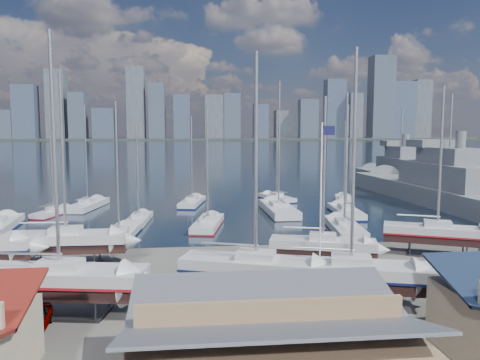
{
  "coord_description": "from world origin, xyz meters",
  "views": [
    {
      "loc": [
        -3.38,
        -45.38,
        11.38
      ],
      "look_at": [
        2.16,
        8.0,
        5.74
      ],
      "focal_mm": 35.0,
      "sensor_mm": 36.0,
      "label": 1
    }
  ],
  "objects": [
    {
      "name": "ground",
      "position": [
        0.0,
        -10.0,
        0.0
      ],
      "size": [
        1400.0,
        1400.0,
        0.0
      ],
      "primitive_type": "plane",
      "color": "#605E59",
      "rests_on": "ground"
    },
    {
      "name": "water",
      "position": [
        0.0,
        300.0,
        -0.15
      ],
      "size": [
        1400.0,
        600.0,
        0.4
      ],
      "primitive_type": "cube",
      "color": "#182B38",
      "rests_on": "ground"
    },
    {
      "name": "far_shore",
      "position": [
        0.0,
        560.0,
        1.1
      ],
      "size": [
        1400.0,
        80.0,
        2.2
      ],
      "primitive_type": "cube",
      "color": "#2D332D",
      "rests_on": "ground"
    },
    {
      "name": "skyline",
      "position": [
        -7.83,
        553.76,
        39.09
      ],
      "size": [
        639.14,
        43.8,
        107.69
      ],
      "color": "#475166",
      "rests_on": "far_shore"
    },
    {
      "name": "shed_grey",
      "position": [
        0.0,
        -26.0,
        2.15
      ],
      "size": [
        12.6,
        8.4,
        4.17
      ],
      "color": "#8C6B4C",
      "rests_on": "ground"
    },
    {
      "name": "sailboat_cradle_1",
      "position": [
        -11.61,
        -16.16,
        2.14
      ],
      "size": [
        11.15,
        4.78,
        17.35
      ],
      "rotation": [
        0.0,
        0.0,
        -0.17
      ],
      "color": "#2D2D33",
      "rests_on": "ground"
    },
    {
      "name": "sailboat_cradle_2",
      "position": [
        -14.05,
        -5.2,
        2.1
      ],
      "size": [
        10.13,
        2.95,
        16.45
      ],
      "rotation": [
        0.0,
        0.0,
        -0.01
      ],
      "color": "#2D2D33",
      "rests_on": "ground"
    },
    {
      "name": "sailboat_cradle_3",
      "position": [
        0.85,
        -14.88,
        2.1
      ],
      "size": [
        10.61,
        6.09,
        16.51
      ],
      "rotation": [
        0.0,
        0.0,
        -0.34
      ],
      "color": "#2D2D33",
      "rests_on": "ground"
    },
    {
      "name": "sailboat_cradle_4",
      "position": [
        7.24,
        -8.78,
        1.98
      ],
      "size": [
        8.89,
        4.71,
        14.12
      ],
      "rotation": [
        0.0,
        0.0,
        -0.29
      ],
      "color": "#2D2D33",
      "rests_on": "ground"
    },
    {
      "name": "sailboat_cradle_5",
      "position": [
        6.87,
        -16.68,
        2.1
      ],
      "size": [
        10.67,
        5.6,
        16.56
      ],
      "rotation": [
        0.0,
        0.0,
        -0.28
      ],
      "color": "#2D2D33",
      "rests_on": "ground"
    },
    {
      "name": "sailboat_cradle_6",
      "position": [
        18.95,
        -5.43,
        2.04
      ],
      "size": [
        9.75,
        6.28,
        15.39
      ],
      "rotation": [
        0.0,
        0.0,
        -0.42
      ],
      "color": "#2D2D33",
      "rests_on": "ground"
    },
    {
      "name": "sailboat_moored_1",
      "position": [
        -22.1,
        19.53,
        0.31
      ],
      "size": [
        4.37,
        8.34,
        12.01
      ],
      "rotation": [
        0.0,
        0.0,
        1.29
      ],
      "color": "black",
      "rests_on": "water"
    },
    {
      "name": "sailboat_moored_2",
      "position": [
        -18.65,
        24.4,
        0.32
      ],
      "size": [
        4.66,
        10.8,
        15.79
      ],
      "rotation": [
        0.0,
        0.0,
        1.4
      ],
      "color": "black",
      "rests_on": "water"
    },
    {
      "name": "sailboat_moored_3",
      "position": [
        -10.98,
        3.39,
        0.31
      ],
      "size": [
        3.58,
        10.23,
        15.02
      ],
      "rotation": [
        0.0,
        0.0,
        1.49
      ],
      "color": "black",
      "rests_on": "water"
    },
    {
      "name": "sailboat_moored_4",
      "position": [
        -10.01,
        12.81,
        0.32
      ],
      "size": [
        2.92,
        8.6,
        12.77
      ],
      "rotation": [
        0.0,
        0.0,
        1.5
      ],
      "color": "black",
      "rests_on": "water"
    },
    {
      "name": "sailboat_moored_5",
      "position": [
        -3.37,
        26.11,
        0.31
      ],
      "size": [
        4.47,
        9.89,
        14.28
      ],
      "rotation": [
        0.0,
        0.0,
        1.38
      ],
      "color": "black",
      "rests_on": "water"
    },
    {
      "name": "sailboat_moored_6",
      "position": [
        -1.55,
        9.02,
        0.31
      ],
      "size": [
        4.51,
        10.06,
        14.53
      ],
      "rotation": [
        0.0,
        0.0,
        1.38
      ],
      "color": "black",
      "rests_on": "water"
    },
    {
      "name": "sailboat_moored_7",
      "position": [
        8.54,
        17.67,
        0.33
      ],
      "size": [
        3.74,
        12.66,
        19.03
      ],
      "rotation": [
        0.0,
        0.0,
        1.59
      ],
      "color": "black",
      "rests_on": "water"
    },
    {
      "name": "sailboat_moored_8",
      "position": [
        10.49,
        29.72,
        0.31
      ],
      "size": [
        5.26,
        8.95,
        12.93
      ],
      "rotation": [
        0.0,
        0.0,
        1.92
      ],
      "color": "black",
      "rests_on": "water"
    },
    {
      "name": "sailboat_moored_9",
      "position": [
        13.72,
        5.06,
        0.32
      ],
      "size": [
        4.27,
        11.08,
        16.31
      ],
      "rotation": [
        0.0,
        0.0,
        1.45
      ],
      "color": "black",
      "rests_on": "water"
    },
    {
      "name": "sailboat_moored_10",
      "position": [
        17.38,
        15.43,
        0.31
      ],
      "size": [
        3.69,
        10.6,
        15.57
      ],
      "rotation": [
        0.0,
        0.0,
        1.5
      ],
      "color": "black",
      "rests_on": "water"
    },
    {
      "name": "sailboat_moored_11",
      "position": [
        20.55,
        25.84,
        0.31
      ],
      "size": [
        4.89,
        9.42,
        13.56
      ],
      "rotation": [
        0.0,
        0.0,
        1.3
      ],
      "color": "black",
      "rests_on": "water"
    },
    {
      "name": "naval_ship_east",
      "position": [
        35.41,
        21.66,
        1.67
      ],
      "size": [
        10.59,
        52.88,
        18.73
      ],
      "rotation": [
        0.0,
        0.0,
        1.61
      ],
      "color": "slate",
      "rests_on": "water"
    },
    {
      "name": "naval_ship_west",
      "position": [
        40.42,
        48.88,
        1.67
      ],
      "size": [
        6.74,
        40.01,
        17.6
      ],
      "rotation": [
        0.0,
        0.0,
        1.56
      ],
      "color": "slate",
      "rests_on": "water"
    },
    {
      "name": "car_a",
      "position": [
        -12.46,
        -18.77,
        0.69
      ],
      "size": [
        1.97,
        4.19,
        1.39
      ],
      "primitive_type": "imported",
      "rotation": [
        0.0,
        0.0,
        0.08
      ],
      "color": "gray",
      "rests_on": "ground"
    },
    {
      "name": "car_b",
      "position": [
        -3.73,
        -18.78,
        0.72
      ],
      "size": [
        4.41,
        1.57,
        1.45
      ],
      "primitive_type": "imported",
      "rotation": [
        0.0,
        0.0,
        1.58
      ],
      "color": "gray",
      "rests_on": "ground"
    },
    {
      "name": "car_c",
      "position": [
        3.92,
        -20.69,
        0.79
      ],
      "size": [
        2.96,
        5.82,
        1.57
      ],
      "primitive_type": "imported",
      "rotation": [
        0.0,
        0.0,
        -0.06
      ],
      "color": "gray",
      "rests_on": "ground"
    },
    {
      "name": "car_d",
      "position": [
        2.93,
        -20.88,
        0.73
      ],
      "size": [
        3.77,
        5.44,
        1.46
      ],
      "primitive_type": "imported",
      "rotation": [
        0.0,
        0.0,
        0.38
      ],
      "color": "gray",
      "rests_on": "ground"
    },
    {
      "name": "flagpole",
      "position": [
        6.67,
        -10.27,
        6.92
      ],
      "size": [
        1.06,
        0.12,
        12.02
      ],
      "color": "white",
      "rests_on": "ground"
    }
  ]
}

